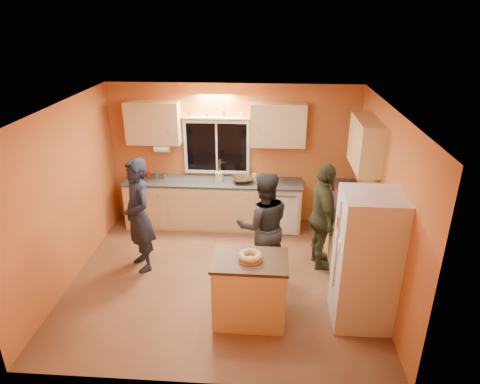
# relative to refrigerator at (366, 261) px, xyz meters

# --- Properties ---
(ground) EXTENTS (4.50, 4.50, 0.00)m
(ground) POSITION_rel_refrigerator_xyz_m (-1.89, 0.80, -0.90)
(ground) COLOR brown
(ground) RESTS_ON ground
(room_shell) EXTENTS (4.54, 4.04, 2.61)m
(room_shell) POSITION_rel_refrigerator_xyz_m (-1.77, 1.21, 0.72)
(room_shell) COLOR #D06935
(room_shell) RESTS_ON ground
(back_counter) EXTENTS (4.23, 0.62, 0.90)m
(back_counter) POSITION_rel_refrigerator_xyz_m (-1.88, 2.50, -0.45)
(back_counter) COLOR #DDB074
(back_counter) RESTS_ON ground
(right_counter) EXTENTS (0.62, 1.84, 0.90)m
(right_counter) POSITION_rel_refrigerator_xyz_m (0.06, 1.30, -0.45)
(right_counter) COLOR #DDB074
(right_counter) RESTS_ON ground
(refrigerator) EXTENTS (0.72, 0.70, 1.80)m
(refrigerator) POSITION_rel_refrigerator_xyz_m (0.00, 0.00, 0.00)
(refrigerator) COLOR silver
(refrigerator) RESTS_ON ground
(island) EXTENTS (0.96, 0.66, 0.92)m
(island) POSITION_rel_refrigerator_xyz_m (-1.44, -0.10, -0.43)
(island) COLOR #DDB074
(island) RESTS_ON ground
(bundt_pastry) EXTENTS (0.31, 0.31, 0.09)m
(bundt_pastry) POSITION_rel_refrigerator_xyz_m (-1.44, -0.10, 0.07)
(bundt_pastry) COLOR #B67E4A
(bundt_pastry) RESTS_ON island
(person_left) EXTENTS (0.73, 0.78, 1.79)m
(person_left) POSITION_rel_refrigerator_xyz_m (-3.18, 1.03, -0.00)
(person_left) COLOR black
(person_left) RESTS_ON ground
(person_center) EXTENTS (0.92, 0.77, 1.68)m
(person_center) POSITION_rel_refrigerator_xyz_m (-1.29, 0.94, -0.06)
(person_center) COLOR black
(person_center) RESTS_ON ground
(person_right) EXTENTS (0.54, 1.05, 1.71)m
(person_right) POSITION_rel_refrigerator_xyz_m (-0.39, 1.26, -0.05)
(person_right) COLOR #2D3320
(person_right) RESTS_ON ground
(mixing_bowl) EXTENTS (0.43, 0.43, 0.09)m
(mixing_bowl) POSITION_rel_refrigerator_xyz_m (-1.70, 2.48, 0.05)
(mixing_bowl) COLOR black
(mixing_bowl) RESTS_ON back_counter
(utensil_crock) EXTENTS (0.14, 0.14, 0.17)m
(utensil_crock) POSITION_rel_refrigerator_xyz_m (-2.12, 2.51, 0.09)
(utensil_crock) COLOR beige
(utensil_crock) RESTS_ON back_counter
(potted_plant) EXTENTS (0.33, 0.30, 0.31)m
(potted_plant) POSITION_rel_refrigerator_xyz_m (0.03, 0.50, 0.15)
(potted_plant) COLOR gray
(potted_plant) RESTS_ON right_counter
(red_box) EXTENTS (0.19, 0.17, 0.07)m
(red_box) POSITION_rel_refrigerator_xyz_m (-0.00, 2.10, 0.04)
(red_box) COLOR #AC1A1C
(red_box) RESTS_ON right_counter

